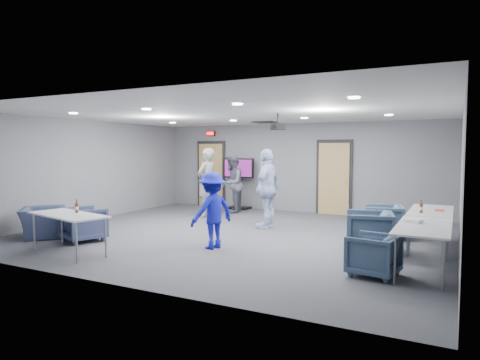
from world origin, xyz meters
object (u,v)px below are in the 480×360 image
at_px(person_a, 207,182).
at_px(bottle_right, 421,208).
at_px(bottle_front, 77,208).
at_px(projector, 278,127).
at_px(chair_right_c, 373,255).
at_px(person_d, 212,210).
at_px(table_front_left, 68,217).
at_px(chair_front_a, 84,224).
at_px(person_c, 267,189).
at_px(table_right_a, 431,212).
at_px(chair_right_b, 369,232).
at_px(table_right_b, 424,228).
at_px(person_b, 232,184).
at_px(chair_front_b, 43,222).
at_px(tv_stand, 239,180).
at_px(chair_right_a, 384,221).

distance_m(person_a, bottle_right, 6.07).
distance_m(bottle_front, projector, 4.43).
height_order(chair_right_c, bottle_front, bottle_front).
xyz_separation_m(person_d, table_front_left, (-2.12, -1.57, -0.05)).
distance_m(chair_front_a, table_front_left, 1.14).
relative_size(person_c, bottle_right, 7.83).
bearing_deg(table_right_a, bottle_front, 120.14).
bearing_deg(chair_right_b, table_right_b, 33.08).
xyz_separation_m(table_front_left, projector, (2.77, 3.27, 1.72)).
relative_size(chair_right_c, bottle_right, 2.83).
distance_m(person_b, table_front_left, 5.91).
bearing_deg(table_right_b, chair_right_b, 46.15).
bearing_deg(projector, chair_right_c, -64.29).
height_order(bottle_right, projector, projector).
bearing_deg(table_front_left, chair_front_b, 167.32).
relative_size(person_d, table_front_left, 0.81).
distance_m(person_d, bottle_right, 3.90).
distance_m(bottle_front, tv_stand, 6.57).
xyz_separation_m(chair_right_b, chair_right_c, (0.34, -1.52, -0.07)).
distance_m(chair_right_a, chair_right_c, 3.04).
height_order(person_d, bottle_front, person_d).
bearing_deg(bottle_front, chair_right_a, 39.00).
bearing_deg(person_c, bottle_right, 74.57).
height_order(person_a, projector, projector).
xyz_separation_m(chair_right_a, projector, (-2.13, -0.86, 2.05)).
height_order(bottle_front, tv_stand, tv_stand).
relative_size(table_right_a, projector, 4.39).
distance_m(chair_front_b, table_right_b, 7.64).
height_order(chair_right_c, table_right_a, table_right_a).
bearing_deg(table_front_left, person_d, 49.16).
relative_size(chair_right_b, bottle_right, 3.43).
bearing_deg(person_b, person_d, 7.75).
bearing_deg(person_d, chair_right_b, 131.37).
relative_size(chair_front_b, bottle_right, 4.03).
distance_m(chair_right_c, bottle_front, 5.29).
bearing_deg(projector, person_a, 127.12).
bearing_deg(chair_front_a, bottle_right, -140.86).
xyz_separation_m(person_c, chair_front_a, (-2.80, -3.11, -0.60)).
bearing_deg(person_b, person_c, 30.64).
xyz_separation_m(chair_front_a, projector, (3.37, 2.36, 2.05)).
relative_size(person_b, bottle_front, 7.04).
distance_m(chair_right_a, bottle_front, 6.29).
bearing_deg(table_right_b, bottle_front, 104.30).
xyz_separation_m(person_a, chair_right_b, (4.93, -2.30, -0.59)).
xyz_separation_m(chair_right_c, table_right_b, (0.65, 0.56, 0.37)).
relative_size(chair_right_c, table_front_left, 0.38).
bearing_deg(chair_right_c, bottle_right, 174.73).
xyz_separation_m(chair_right_b, bottle_right, (0.85, 0.44, 0.44)).
bearing_deg(person_d, chair_right_a, 153.04).
relative_size(person_a, chair_right_b, 2.31).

